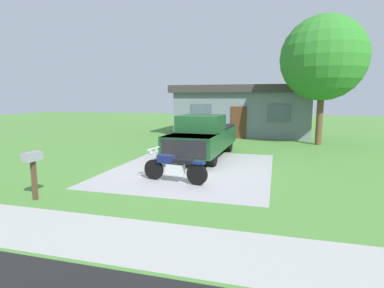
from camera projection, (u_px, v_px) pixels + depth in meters
The scene contains 8 objects.
ground_plane at pixel (193, 168), 11.58m from camera, with size 80.00×80.00×0.00m, color #4E8539.
driveway_pad at pixel (193, 168), 11.58m from camera, with size 5.77×7.15×0.01m, color #A0A0A0.
sidewalk_strip at pixel (110, 237), 5.86m from camera, with size 36.00×1.80×0.01m, color #A8A8A3.
motorcycle at pixel (174, 167), 9.63m from camera, with size 2.20×0.76×1.09m.
pickup_truck at pixel (204, 136), 13.80m from camera, with size 2.17×5.68×1.90m.
mailbox at pixel (33, 163), 7.87m from camera, with size 0.26×0.48×1.26m.
shade_tree at pixel (323, 59), 16.80m from camera, with size 4.62×4.62×7.10m.
neighbor_house at pixel (243, 110), 22.36m from camera, with size 9.60×5.60×3.50m.
Camera 1 is at (2.97, -10.92, 2.62)m, focal length 28.70 mm.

